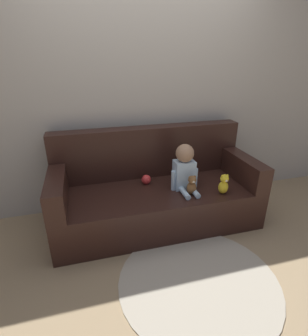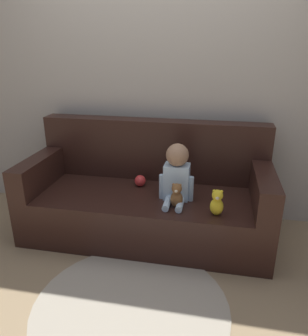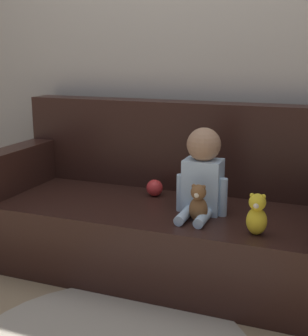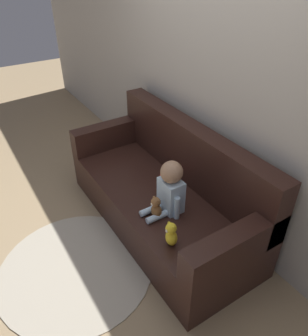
% 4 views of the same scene
% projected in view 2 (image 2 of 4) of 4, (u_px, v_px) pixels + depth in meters
% --- Properties ---
extents(ground_plane, '(12.00, 12.00, 0.00)m').
position_uv_depth(ground_plane, '(146.00, 233.00, 2.92)').
color(ground_plane, '#9E8460').
extents(wall_back, '(8.00, 0.05, 2.60)m').
position_uv_depth(wall_back, '(158.00, 77.00, 2.93)').
color(wall_back, '#ADA89E').
rests_on(wall_back, ground_plane).
extents(couch, '(2.04, 0.86, 0.95)m').
position_uv_depth(couch, '(148.00, 197.00, 2.87)').
color(couch, black).
rests_on(couch, ground_plane).
extents(person_baby, '(0.28, 0.35, 0.46)m').
position_uv_depth(person_baby, '(177.00, 174.00, 2.59)').
color(person_baby, silver).
rests_on(person_baby, couch).
extents(teddy_bear_brown, '(0.10, 0.09, 0.20)m').
position_uv_depth(teddy_bear_brown, '(177.00, 195.00, 2.49)').
color(teddy_bear_brown, brown).
rests_on(teddy_bear_brown, couch).
extents(plush_toy_side, '(0.10, 0.09, 0.20)m').
position_uv_depth(plush_toy_side, '(217.00, 203.00, 2.37)').
color(plush_toy_side, yellow).
rests_on(plush_toy_side, couch).
extents(toy_ball, '(0.10, 0.10, 0.10)m').
position_uv_depth(toy_ball, '(140.00, 181.00, 2.88)').
color(toy_ball, red).
rests_on(toy_ball, couch).
extents(floor_rug, '(1.26, 1.26, 0.01)m').
position_uv_depth(floor_rug, '(131.00, 306.00, 2.10)').
color(floor_rug, '#B2A893').
rests_on(floor_rug, ground_plane).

